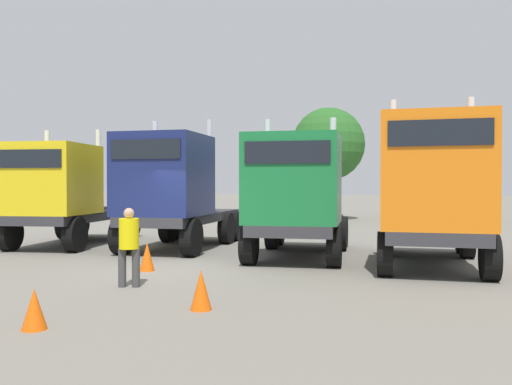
# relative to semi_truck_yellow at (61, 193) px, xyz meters

# --- Properties ---
(ground) EXTENTS (200.00, 200.00, 0.00)m
(ground) POSITION_rel_semi_truck_yellow_xyz_m (5.75, -2.55, -1.81)
(ground) COLOR slate
(semi_truck_yellow) EXTENTS (3.84, 6.36, 3.98)m
(semi_truck_yellow) POSITION_rel_semi_truck_yellow_xyz_m (0.00, 0.00, 0.00)
(semi_truck_yellow) COLOR #333338
(semi_truck_yellow) RESTS_ON ground
(semi_truck_navy) EXTENTS (3.35, 6.18, 4.21)m
(semi_truck_navy) POSITION_rel_semi_truck_yellow_xyz_m (3.94, 0.50, 0.12)
(semi_truck_navy) COLOR #333338
(semi_truck_navy) RESTS_ON ground
(semi_truck_green) EXTENTS (3.50, 6.16, 3.99)m
(semi_truck_green) POSITION_rel_semi_truck_yellow_xyz_m (8.21, 0.01, -0.03)
(semi_truck_green) COLOR #333338
(semi_truck_green) RESTS_ON ground
(semi_truck_orange) EXTENTS (3.28, 6.28, 4.29)m
(semi_truck_orange) POSITION_rel_semi_truck_yellow_xyz_m (11.82, -0.50, 0.13)
(semi_truck_orange) COLOR #333338
(semi_truck_orange) RESTS_ON ground
(visitor_in_hivis) EXTENTS (0.52, 0.52, 1.61)m
(visitor_in_hivis) POSITION_rel_semi_truck_yellow_xyz_m (6.22, -4.98, -0.88)
(visitor_in_hivis) COLOR #3F3F3F
(visitor_in_hivis) RESTS_ON ground
(traffic_cone_near) EXTENTS (0.36, 0.36, 0.59)m
(traffic_cone_near) POSITION_rel_semi_truck_yellow_xyz_m (6.86, -8.17, -1.51)
(traffic_cone_near) COLOR #F2590C
(traffic_cone_near) RESTS_ON ground
(traffic_cone_mid) EXTENTS (0.36, 0.36, 0.67)m
(traffic_cone_mid) POSITION_rel_semi_truck_yellow_xyz_m (8.51, -6.20, -1.47)
(traffic_cone_mid) COLOR #F2590C
(traffic_cone_mid) RESTS_ON ground
(traffic_cone_far) EXTENTS (0.36, 0.36, 0.69)m
(traffic_cone_far) POSITION_rel_semi_truck_yellow_xyz_m (5.42, -3.11, -1.47)
(traffic_cone_far) COLOR #F2590C
(traffic_cone_far) RESTS_ON ground
(oak_far_left) EXTENTS (3.39, 3.39, 5.30)m
(oak_far_left) POSITION_rel_semi_truck_yellow_xyz_m (1.06, 17.12, 1.78)
(oak_far_left) COLOR #4C3823
(oak_far_left) RESTS_ON ground
(oak_far_centre) EXTENTS (4.29, 4.29, 6.65)m
(oak_far_centre) POSITION_rel_semi_truck_yellow_xyz_m (4.84, 16.86, 2.68)
(oak_far_centre) COLOR #4C3823
(oak_far_centre) RESTS_ON ground
(oak_far_right) EXTENTS (3.13, 3.13, 5.48)m
(oak_far_right) POSITION_rel_semi_truck_yellow_xyz_m (10.79, 20.91, 2.08)
(oak_far_right) COLOR #4C3823
(oak_far_right) RESTS_ON ground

